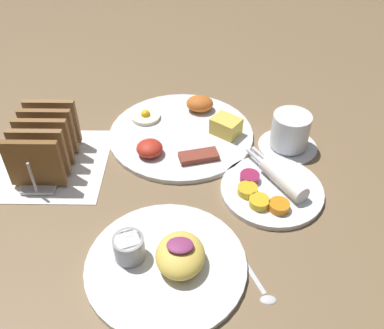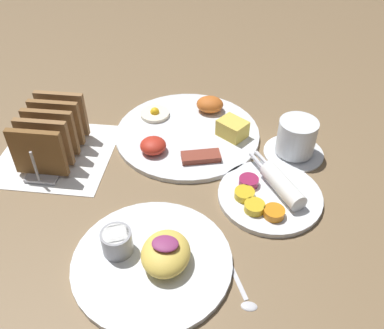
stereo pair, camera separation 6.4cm
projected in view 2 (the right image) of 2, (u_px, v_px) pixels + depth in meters
The scene contains 8 objects.
ground_plane at pixel (150, 188), 0.79m from camera, with size 3.00×3.00×0.00m, color brown.
napkin_flat at pixel (57, 154), 0.86m from camera, with size 0.22×0.22×0.00m.
plate_breakfast at pixel (190, 131), 0.91m from camera, with size 0.30×0.30×0.05m.
plate_condiments at pixel (270, 195), 0.76m from camera, with size 0.19×0.20×0.04m.
plate_foreground at pixel (152, 257), 0.65m from camera, with size 0.25×0.25×0.06m.
toast_rack at pixel (51, 134), 0.83m from camera, with size 0.10×0.18×0.10m.
coffee_cup at pixel (296, 140), 0.84m from camera, with size 0.12×0.12×0.08m.
teaspoon at pixel (241, 286), 0.63m from camera, with size 0.06×0.12×0.01m.
Camera 2 is at (0.14, -0.55, 0.55)m, focal length 40.00 mm.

